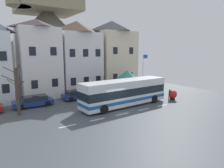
% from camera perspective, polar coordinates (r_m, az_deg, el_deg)
% --- Properties ---
extents(ground_plane, '(40.00, 60.00, 0.07)m').
position_cam_1_polar(ground_plane, '(21.76, 0.94, -7.96)').
color(ground_plane, '#485055').
extents(townhouse_01, '(5.28, 5.87, 10.91)m').
position_cam_1_polar(townhouse_01, '(29.77, -20.73, 6.87)').
color(townhouse_01, white).
rests_on(townhouse_01, ground_plane).
extents(townhouse_02, '(6.16, 5.98, 11.12)m').
position_cam_1_polar(townhouse_02, '(31.73, -10.04, 7.65)').
color(townhouse_02, white).
rests_on(townhouse_02, ground_plane).
extents(townhouse_03, '(6.55, 6.94, 11.78)m').
position_cam_1_polar(townhouse_03, '(35.47, -0.03, 8.50)').
color(townhouse_03, beige).
rests_on(townhouse_03, ground_plane).
extents(hilltop_castle, '(35.10, 35.10, 24.78)m').
position_cam_1_polar(hilltop_castle, '(54.74, -18.00, 12.41)').
color(hilltop_castle, '#5F6052').
rests_on(hilltop_castle, ground_plane).
extents(transit_bus, '(11.50, 3.08, 3.13)m').
position_cam_1_polar(transit_bus, '(23.59, 3.78, -2.56)').
color(transit_bus, white).
rests_on(transit_bus, ground_plane).
extents(bus_shelter, '(3.60, 3.60, 3.83)m').
position_cam_1_polar(bus_shelter, '(28.07, 4.34, 2.50)').
color(bus_shelter, '#473D33').
rests_on(bus_shelter, ground_plane).
extents(parked_car_00, '(4.11, 1.99, 1.27)m').
position_cam_1_polar(parked_car_00, '(27.29, -10.02, -3.07)').
color(parked_car_00, navy).
rests_on(parked_car_00, ground_plane).
extents(parked_car_01, '(4.48, 1.99, 1.34)m').
position_cam_1_polar(parked_car_01, '(32.54, 7.31, -0.93)').
color(parked_car_01, silver).
rests_on(parked_car_01, ground_plane).
extents(parked_car_03, '(4.48, 1.86, 1.27)m').
position_cam_1_polar(parked_car_03, '(25.17, -21.86, -4.69)').
color(parked_car_03, navy).
rests_on(parked_car_03, ground_plane).
extents(pedestrian_00, '(0.31, 0.31, 1.52)m').
position_cam_1_polar(pedestrian_00, '(27.30, 16.51, -2.73)').
color(pedestrian_00, black).
rests_on(pedestrian_00, ground_plane).
extents(pedestrian_01, '(0.34, 0.34, 1.62)m').
position_cam_1_polar(pedestrian_01, '(27.83, 8.22, -2.26)').
color(pedestrian_01, '#2D2D38').
rests_on(pedestrian_01, ground_plane).
extents(public_bench, '(1.77, 0.48, 0.87)m').
position_cam_1_polar(public_bench, '(31.49, 5.42, -1.58)').
color(public_bench, '#33473D').
rests_on(public_bench, ground_plane).
extents(flagpole, '(0.95, 0.10, 6.06)m').
position_cam_1_polar(flagpole, '(31.09, 9.11, 3.95)').
color(flagpole, silver).
rests_on(flagpole, ground_plane).
extents(harbour_buoy, '(1.12, 1.12, 1.37)m').
position_cam_1_polar(harbour_buoy, '(27.59, 17.30, -2.95)').
color(harbour_buoy, black).
rests_on(harbour_buoy, ground_plane).
extents(bare_tree_00, '(1.98, 1.97, 5.24)m').
position_cam_1_polar(bare_tree_00, '(22.00, -25.92, -1.79)').
color(bare_tree_00, '#47382D').
rests_on(bare_tree_00, ground_plane).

